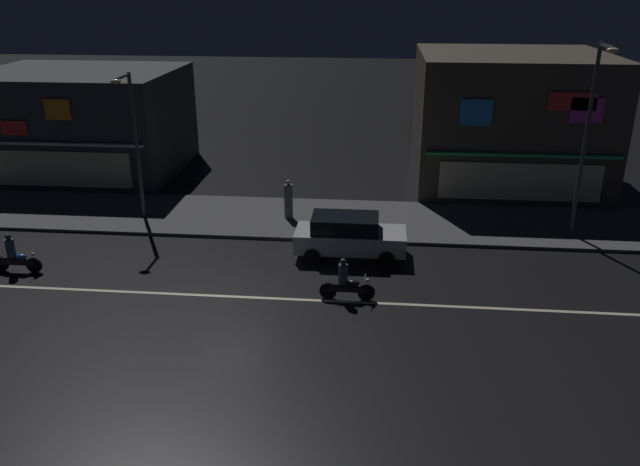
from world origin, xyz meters
The scene contains 12 objects.
ground_plane centered at (0.00, 0.00, 0.00)m, with size 140.00×140.00×0.00m, color black.
lane_divider_stripe centered at (0.00, 0.00, 0.01)m, with size 36.51×0.16×0.01m, color beige.
sidewalk_far centered at (0.00, 7.67, 0.07)m, with size 38.43×5.08×0.14m, color #4C4C4F.
storefront_left_block centered at (11.53, 14.61, 3.35)m, with size 9.37×8.96×6.71m.
storefront_center_block centered at (-11.53, 14.45, 2.79)m, with size 10.47×8.64×5.58m.
streetlamp_mid centered at (-5.63, 6.83, 3.98)m, with size 0.44×1.64×6.42m.
streetlamp_east centered at (13.08, 6.47, 4.71)m, with size 0.44×1.64×7.84m.
pedestrian_on_sidewalk centered at (0.94, 7.51, 0.96)m, with size 0.38×0.38×1.78m.
parked_car_near_kerb centered at (3.84, 3.86, 0.87)m, with size 4.30×1.98×1.67m.
motorcycle_lead centered at (-8.43, 1.21, 0.63)m, with size 1.90×0.60×1.52m.
motorcycle_following centered at (3.93, 0.20, 0.63)m, with size 1.90×0.60×1.52m.
traffic_cone centered at (2.61, 4.26, 0.28)m, with size 0.36×0.36×0.55m, color orange.
Camera 1 is at (4.88, -19.02, 10.22)m, focal length 35.55 mm.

